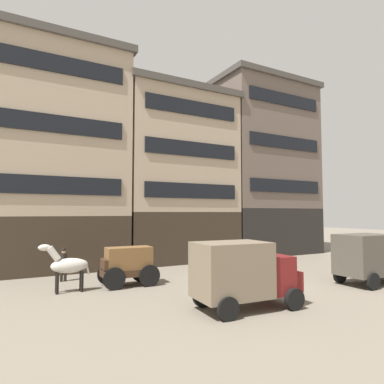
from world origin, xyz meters
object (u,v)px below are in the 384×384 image
Objects in this scene: cargo_wagon at (128,263)px; delivery_truck_far at (372,257)px; draft_horse at (67,265)px; delivery_truck_near at (244,272)px; pedestrian_officer at (64,263)px.

cargo_wagon is 0.67× the size of delivery_truck_far.
delivery_truck_near reaches higher than draft_horse.
delivery_truck_near reaches higher than pedestrian_officer.
delivery_truck_far reaches higher than draft_horse.
cargo_wagon is 6.81m from delivery_truck_near.
pedestrian_officer is (0.22, 2.79, -0.29)m from draft_horse.
delivery_truck_near is (2.68, -6.25, 0.28)m from cargo_wagon.
cargo_wagon is 12.91m from delivery_truck_far.
delivery_truck_near is 2.48× the size of pedestrian_officer.
cargo_wagon is at bearing -45.70° from pedestrian_officer.
cargo_wagon is 0.66× the size of delivery_truck_near.
draft_horse is at bearing -94.55° from pedestrian_officer.
draft_horse is 0.53× the size of delivery_truck_near.
delivery_truck_near is at bearing -177.09° from delivery_truck_far.
delivery_truck_near reaches higher than cargo_wagon.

